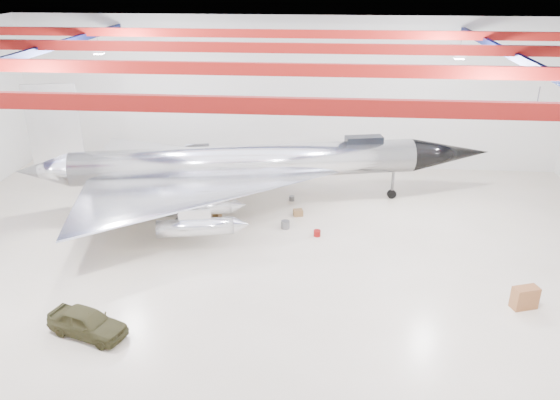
# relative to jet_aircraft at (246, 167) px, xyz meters

# --- Properties ---
(floor) EXTENTS (40.00, 40.00, 0.00)m
(floor) POSITION_rel_jet_aircraft_xyz_m (1.88, -6.93, -2.65)
(floor) COLOR beige
(floor) RESTS_ON ground
(wall_back) EXTENTS (40.00, 0.00, 40.00)m
(wall_back) POSITION_rel_jet_aircraft_xyz_m (1.88, 8.07, 2.85)
(wall_back) COLOR silver
(wall_back) RESTS_ON floor
(ceiling) EXTENTS (40.00, 40.00, 0.00)m
(ceiling) POSITION_rel_jet_aircraft_xyz_m (1.88, -6.93, 8.35)
(ceiling) COLOR #0A0F38
(ceiling) RESTS_ON wall_back
(ceiling_structure) EXTENTS (39.50, 29.50, 1.08)m
(ceiling_structure) POSITION_rel_jet_aircraft_xyz_m (1.88, -6.93, 7.68)
(ceiling_structure) COLOR maroon
(ceiling_structure) RESTS_ON ceiling
(jet_aircraft) EXTENTS (29.31, 20.07, 8.07)m
(jet_aircraft) POSITION_rel_jet_aircraft_xyz_m (0.00, 0.00, 0.00)
(jet_aircraft) COLOR silver
(jet_aircraft) RESTS_ON floor
(jeep) EXTENTS (3.73, 2.40, 1.18)m
(jeep) POSITION_rel_jet_aircraft_xyz_m (-4.69, -13.70, -2.05)
(jeep) COLOR #37351B
(jeep) RESTS_ON floor
(desk) EXTENTS (1.25, 0.89, 1.04)m
(desk) POSITION_rel_jet_aircraft_xyz_m (14.00, -10.11, -2.13)
(desk) COLOR brown
(desk) RESTS_ON floor
(crate_ply) EXTENTS (0.57, 0.52, 0.32)m
(crate_ply) POSITION_rel_jet_aircraft_xyz_m (-1.58, -1.85, -2.49)
(crate_ply) COLOR olive
(crate_ply) RESTS_ON floor
(toolbox_red) EXTENTS (0.49, 0.41, 0.31)m
(toolbox_red) POSITION_rel_jet_aircraft_xyz_m (-1.74, 2.83, -2.49)
(toolbox_red) COLOR maroon
(toolbox_red) RESTS_ON floor
(engine_drum) EXTENTS (0.65, 0.65, 0.46)m
(engine_drum) POSITION_rel_jet_aircraft_xyz_m (2.70, -3.02, -2.42)
(engine_drum) COLOR #59595B
(engine_drum) RESTS_ON floor
(parts_bin) EXTENTS (0.66, 0.58, 0.39)m
(parts_bin) POSITION_rel_jet_aircraft_xyz_m (3.34, -1.22, -2.45)
(parts_bin) COLOR olive
(parts_bin) RESTS_ON floor
(tool_chest) EXTENTS (0.40, 0.40, 0.36)m
(tool_chest) POSITION_rel_jet_aircraft_xyz_m (4.58, -3.87, -2.47)
(tool_chest) COLOR maroon
(tool_chest) RESTS_ON floor
(oil_barrel) EXTENTS (0.69, 0.60, 0.42)m
(oil_barrel) POSITION_rel_jet_aircraft_xyz_m (-1.38, -2.98, -2.44)
(oil_barrel) COLOR olive
(oil_barrel) RESTS_ON floor
(spares_box) EXTENTS (0.45, 0.45, 0.31)m
(spares_box) POSITION_rel_jet_aircraft_xyz_m (2.80, 1.06, -2.49)
(spares_box) COLOR #59595B
(spares_box) RESTS_ON floor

